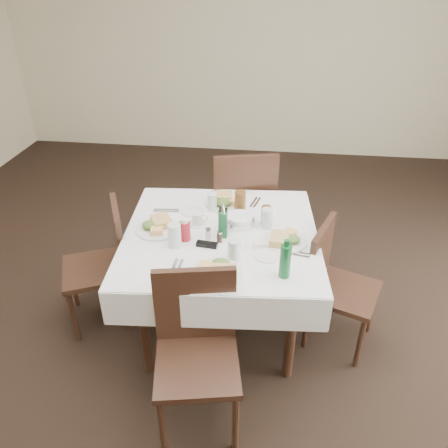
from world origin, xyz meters
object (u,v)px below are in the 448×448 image
(oil_cruet_dark, at_px, (223,220))
(chair_west, at_px, (106,258))
(water_s, at_px, (234,250))
(chair_north, at_px, (243,201))
(bread_basket, at_px, (240,220))
(chair_east, at_px, (333,279))
(dining_table, at_px, (221,244))
(water_n, at_px, (212,202))
(chair_south, at_px, (196,341))
(ketchup_bottle, at_px, (185,230))
(water_e, at_px, (267,218))
(oil_cruet_green, at_px, (223,223))
(water_w, at_px, (175,235))
(coffee_mug, at_px, (198,219))
(green_bottle, at_px, (285,261))

(oil_cruet_dark, bearing_deg, chair_west, -179.94)
(chair_west, bearing_deg, water_s, -16.97)
(chair_north, relative_size, bread_basket, 5.37)
(chair_north, distance_m, chair_east, 1.02)
(chair_north, bearing_deg, water_s, -88.10)
(dining_table, bearing_deg, water_n, 108.54)
(chair_south, relative_size, ketchup_bottle, 6.32)
(water_s, relative_size, water_e, 0.99)
(chair_south, height_order, chair_west, chair_south)
(dining_table, relative_size, oil_cruet_dark, 6.05)
(chair_north, distance_m, oil_cruet_green, 0.85)
(water_s, height_order, water_e, water_e)
(bread_basket, bearing_deg, water_w, -140.58)
(dining_table, height_order, chair_east, chair_east)
(dining_table, xyz_separation_m, water_e, (0.28, 0.10, 0.15))
(water_w, bearing_deg, chair_north, 70.95)
(chair_south, height_order, water_n, chair_south)
(dining_table, distance_m, oil_cruet_dark, 0.18)
(chair_west, height_order, coffee_mug, chair_west)
(chair_west, distance_m, oil_cruet_green, 0.87)
(chair_north, bearing_deg, water_n, -109.38)
(dining_table, relative_size, chair_west, 1.47)
(chair_east, relative_size, water_w, 5.86)
(dining_table, height_order, chair_west, chair_west)
(dining_table, distance_m, water_n, 0.33)
(water_e, distance_m, coffee_mug, 0.44)
(water_w, xyz_separation_m, coffee_mug, (0.09, 0.25, -0.03))
(water_s, relative_size, coffee_mug, 1.05)
(oil_cruet_green, height_order, green_bottle, green_bottle)
(bread_basket, xyz_separation_m, oil_cruet_green, (-0.09, -0.15, 0.06))
(oil_cruet_dark, relative_size, oil_cruet_green, 1.01)
(water_e, height_order, water_w, water_w)
(chair_west, xyz_separation_m, oil_cruet_dark, (0.79, 0.00, 0.35))
(oil_cruet_green, bearing_deg, water_s, -68.93)
(chair_north, height_order, chair_east, chair_north)
(chair_north, bearing_deg, water_w, -109.05)
(water_w, distance_m, green_bottle, 0.68)
(chair_east, bearing_deg, chair_north, 129.21)
(chair_south, height_order, oil_cruet_dark, oil_cruet_dark)
(chair_west, height_order, oil_cruet_dark, oil_cruet_dark)
(chair_north, bearing_deg, dining_table, -95.68)
(chair_west, bearing_deg, chair_east, -0.68)
(ketchup_bottle, bearing_deg, dining_table, 27.04)
(water_e, bearing_deg, water_n, 153.74)
(chair_east, bearing_deg, ketchup_bottle, -174.90)
(water_n, distance_m, coffee_mug, 0.22)
(green_bottle, bearing_deg, chair_west, 161.63)
(ketchup_bottle, bearing_deg, chair_north, 72.21)
(chair_south, relative_size, oil_cruet_dark, 4.24)
(bread_basket, bearing_deg, chair_north, 92.64)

